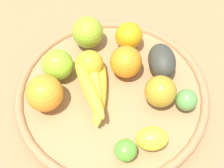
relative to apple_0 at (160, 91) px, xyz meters
name	(u,v)px	position (x,y,z in m)	size (l,w,h in m)	color
ground_plane	(112,97)	(-0.07, 0.09, -0.07)	(2.40, 2.40, 0.00)	#936F48
basket	(112,93)	(-0.07, 0.09, -0.05)	(0.46, 0.46, 0.04)	#A3794D
apple_0	(160,91)	(0.00, 0.00, 0.00)	(0.07, 0.07, 0.07)	#AE8925
orange_0	(126,62)	(-0.01, 0.11, 0.00)	(0.08, 0.08, 0.08)	orange
apple_2	(90,64)	(-0.08, 0.16, 0.00)	(0.07, 0.07, 0.07)	gold
banana_bunch	(95,90)	(-0.11, 0.10, -0.01)	(0.13, 0.17, 0.06)	yellow
orange_2	(129,36)	(0.05, 0.17, 0.00)	(0.07, 0.07, 0.07)	orange
lime_0	(125,150)	(-0.14, -0.05, -0.01)	(0.05, 0.05, 0.05)	#57AB32
orange_1	(45,93)	(-0.20, 0.15, 0.01)	(0.08, 0.08, 0.08)	orange
avocado	(162,61)	(0.06, 0.06, 0.00)	(0.09, 0.06, 0.06)	#36372D
apple_1	(58,65)	(-0.14, 0.20, 0.00)	(0.07, 0.07, 0.07)	#87BB2A
lemon_0	(152,138)	(-0.09, -0.07, -0.01)	(0.07, 0.05, 0.05)	yellow
lime_1	(186,100)	(0.04, -0.05, -0.01)	(0.05, 0.05, 0.05)	#5A9647
apple_3	(88,32)	(-0.03, 0.24, 0.00)	(0.08, 0.08, 0.08)	#8DAD29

